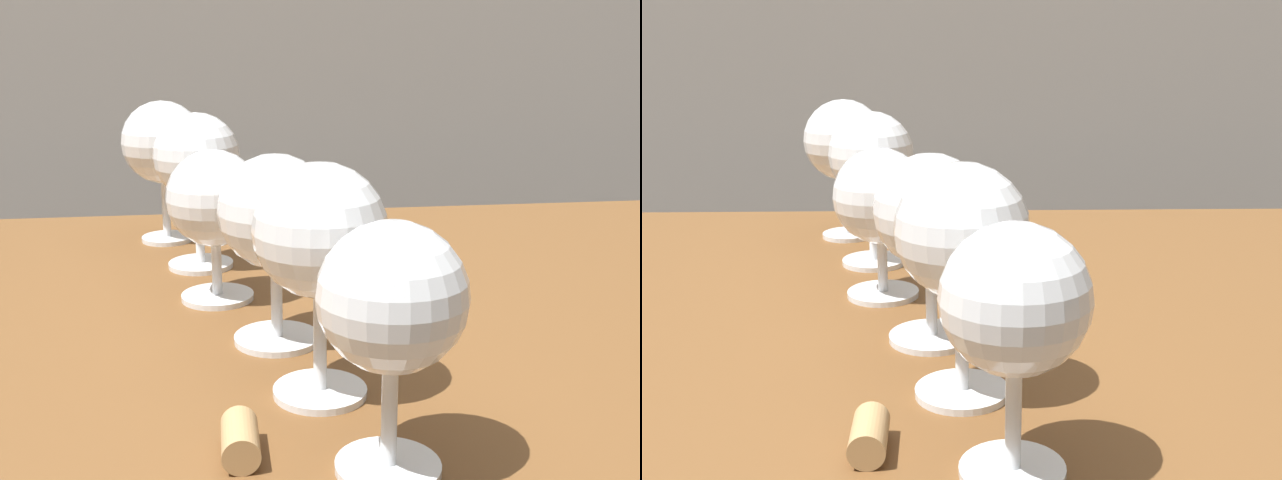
{
  "view_description": "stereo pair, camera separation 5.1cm",
  "coord_description": "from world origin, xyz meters",
  "views": [
    {
      "loc": [
        -0.08,
        -0.65,
        0.96
      ],
      "look_at": [
        -0.02,
        -0.16,
        0.82
      ],
      "focal_mm": 45.15,
      "sensor_mm": 36.0,
      "label": 1
    },
    {
      "loc": [
        -0.03,
        -0.65,
        0.96
      ],
      "look_at": [
        -0.02,
        -0.16,
        0.82
      ],
      "focal_mm": 45.15,
      "sensor_mm": 36.0,
      "label": 2
    }
  ],
  "objects": [
    {
      "name": "wine_glass_port",
      "position": [
        -0.14,
        0.25,
        0.82
      ],
      "size": [
        0.09,
        0.09,
        0.16
      ],
      "color": "white",
      "rests_on": "dining_table"
    },
    {
      "name": "wine_glass_merlot",
      "position": [
        -0.04,
        -0.06,
        0.82
      ],
      "size": [
        0.09,
        0.09,
        0.15
      ],
      "color": "white",
      "rests_on": "dining_table"
    },
    {
      "name": "wine_glass_white",
      "position": [
        -0.08,
        0.04,
        0.81
      ],
      "size": [
        0.08,
        0.08,
        0.14
      ],
      "color": "white",
      "rests_on": "dining_table"
    },
    {
      "name": "wine_glass_amber",
      "position": [
        -0.02,
        -0.16,
        0.82
      ],
      "size": [
        0.09,
        0.09,
        0.16
      ],
      "color": "white",
      "rests_on": "dining_table"
    },
    {
      "name": "wine_glass_cabernet",
      "position": [
        0.01,
        -0.26,
        0.81
      ],
      "size": [
        0.08,
        0.08,
        0.14
      ],
      "color": "white",
      "rests_on": "dining_table"
    },
    {
      "name": "dining_table",
      "position": [
        0.0,
        0.0,
        0.63
      ],
      "size": [
        1.41,
        0.77,
        0.71
      ],
      "color": "brown",
      "rests_on": "ground_plane"
    },
    {
      "name": "cork",
      "position": [
        -0.07,
        -0.23,
        0.73
      ],
      "size": [
        0.02,
        0.04,
        0.02
      ],
      "primitive_type": "cylinder",
      "rotation": [
        1.57,
        0.0,
        0.0
      ],
      "color": "tan",
      "rests_on": "dining_table"
    },
    {
      "name": "wine_glass_rose",
      "position": [
        -0.1,
        0.15,
        0.82
      ],
      "size": [
        0.09,
        0.09,
        0.16
      ],
      "color": "white",
      "rests_on": "dining_table"
    }
  ]
}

